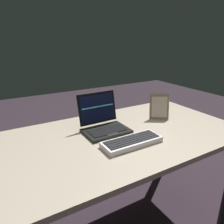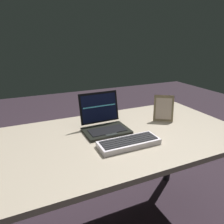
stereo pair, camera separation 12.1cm
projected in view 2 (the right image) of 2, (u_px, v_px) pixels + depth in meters
The scene contains 4 objects.
desk at pixel (105, 153), 1.22m from camera, with size 1.65×0.78×0.74m.
laptop_front at pixel (104, 123), 1.27m from camera, with size 0.27×0.23×0.21m.
external_keyboard at pixel (129, 143), 1.10m from camera, with size 0.32×0.12×0.03m.
photo_frame at pixel (164, 109), 1.40m from camera, with size 0.14×0.12×0.17m.
Camera 2 is at (-0.40, -0.99, 1.27)m, focal length 34.00 mm.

